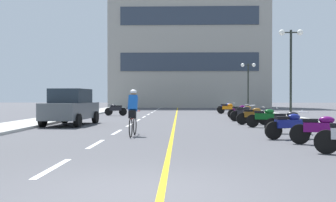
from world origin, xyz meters
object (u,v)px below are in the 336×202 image
(parked_car_near, at_px, (71,107))
(street_lamp_far, at_px, (248,75))
(motorcycle_1, at_px, (320,129))
(motorcycle_11, at_px, (227,108))
(motorcycle_3, at_px, (287,121))
(motorcycle_5, at_px, (253,115))
(motorcycle_8, at_px, (240,111))
(motorcycle_4, at_px, (265,117))
(motorcycle_6, at_px, (244,113))
(cyclist_rider, at_px, (133,111))
(motorcycle_2, at_px, (289,125))
(motorcycle_7, at_px, (245,112))
(street_lamp_mid, at_px, (291,54))
(motorcycle_9, at_px, (116,109))
(motorcycle_10, at_px, (228,108))

(parked_car_near, bearing_deg, street_lamp_far, 57.94)
(street_lamp_far, xyz_separation_m, motorcycle_1, (-2.62, -27.37, -3.07))
(motorcycle_11, bearing_deg, motorcycle_3, -89.99)
(motorcycle_5, distance_m, motorcycle_8, 5.91)
(motorcycle_8, bearing_deg, parked_car_near, -145.26)
(motorcycle_4, distance_m, motorcycle_11, 16.69)
(motorcycle_6, height_order, cyclist_rider, cyclist_rider)
(street_lamp_far, distance_m, motorcycle_2, 26.17)
(motorcycle_3, height_order, motorcycle_7, same)
(motorcycle_2, relative_size, motorcycle_6, 1.01)
(street_lamp_mid, bearing_deg, motorcycle_3, -106.38)
(motorcycle_5, xyz_separation_m, motorcycle_7, (0.33, 4.45, 0.00))
(motorcycle_5, bearing_deg, motorcycle_3, -85.40)
(motorcycle_1, bearing_deg, motorcycle_9, 116.70)
(motorcycle_7, relative_size, motorcycle_11, 0.99)
(street_lamp_mid, relative_size, motorcycle_2, 3.22)
(street_lamp_far, relative_size, cyclist_rider, 2.61)
(parked_car_near, xyz_separation_m, motorcycle_8, (9.43, 6.54, -0.44))
(motorcycle_5, distance_m, motorcycle_11, 14.76)
(motorcycle_1, distance_m, motorcycle_5, 8.50)
(motorcycle_9, bearing_deg, cyclist_rider, -78.41)
(street_lamp_far, height_order, motorcycle_10, street_lamp_far)
(motorcycle_8, bearing_deg, motorcycle_3, -89.06)
(motorcycle_3, bearing_deg, motorcycle_8, 90.94)
(motorcycle_8, bearing_deg, motorcycle_10, 89.64)
(motorcycle_4, bearing_deg, parked_car_near, 172.15)
(parked_car_near, bearing_deg, motorcycle_8, 34.74)
(parked_car_near, distance_m, cyclist_rider, 6.49)
(street_lamp_mid, bearing_deg, motorcycle_11, 103.50)
(motorcycle_4, relative_size, motorcycle_8, 1.03)
(motorcycle_4, xyz_separation_m, motorcycle_11, (0.20, 16.69, 0.00))
(motorcycle_7, distance_m, cyclist_rider, 11.88)
(motorcycle_1, bearing_deg, cyclist_rider, 156.22)
(motorcycle_1, bearing_deg, parked_car_near, 140.70)
(motorcycle_3, relative_size, motorcycle_5, 0.98)
(parked_car_near, relative_size, motorcycle_8, 2.61)
(motorcycle_11, bearing_deg, street_lamp_far, 57.60)
(motorcycle_1, distance_m, motorcycle_10, 21.25)
(motorcycle_4, bearing_deg, motorcycle_7, 88.77)
(street_lamp_far, bearing_deg, cyclist_rider, -108.84)
(motorcycle_2, distance_m, motorcycle_5, 6.93)
(motorcycle_8, xyz_separation_m, cyclist_rider, (-5.67, -11.82, 0.41))
(motorcycle_11, bearing_deg, motorcycle_9, -148.90)
(street_lamp_mid, bearing_deg, motorcycle_1, -101.88)
(street_lamp_far, relative_size, motorcycle_6, 2.80)
(motorcycle_7, height_order, cyclist_rider, cyclist_rider)
(motorcycle_6, bearing_deg, motorcycle_11, 88.06)
(motorcycle_7, bearing_deg, motorcycle_5, -94.25)
(motorcycle_9, bearing_deg, motorcycle_6, -36.54)
(motorcycle_10, bearing_deg, motorcycle_3, -89.56)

